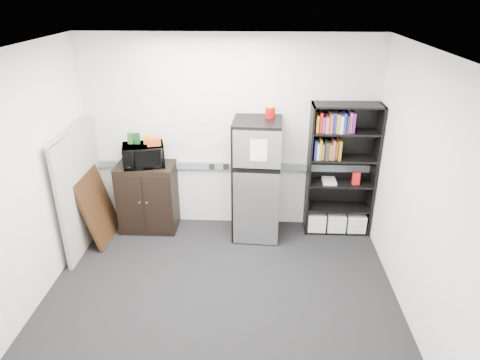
{
  "coord_description": "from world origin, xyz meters",
  "views": [
    {
      "loc": [
        0.4,
        -3.83,
        3.22
      ],
      "look_at": [
        0.18,
        0.9,
        1.06
      ],
      "focal_mm": 32.0,
      "sensor_mm": 36.0,
      "label": 1
    }
  ],
  "objects_px": {
    "cubicle_partition": "(81,189)",
    "cabinet": "(148,197)",
    "bookshelf": "(341,172)",
    "refrigerator": "(257,180)",
    "microwave": "(144,155)"
  },
  "relations": [
    {
      "from": "cabinet",
      "to": "microwave",
      "type": "distance_m",
      "value": 0.64
    },
    {
      "from": "microwave",
      "to": "refrigerator",
      "type": "distance_m",
      "value": 1.56
    },
    {
      "from": "microwave",
      "to": "cabinet",
      "type": "bearing_deg",
      "value": 74.82
    },
    {
      "from": "cubicle_partition",
      "to": "cabinet",
      "type": "bearing_deg",
      "value": 29.2
    },
    {
      "from": "bookshelf",
      "to": "refrigerator",
      "type": "relative_size",
      "value": 1.11
    },
    {
      "from": "refrigerator",
      "to": "bookshelf",
      "type": "bearing_deg",
      "value": 10.22
    },
    {
      "from": "cubicle_partition",
      "to": "cabinet",
      "type": "distance_m",
      "value": 0.92
    },
    {
      "from": "microwave",
      "to": "cubicle_partition",
      "type": "bearing_deg",
      "value": -166.91
    },
    {
      "from": "cubicle_partition",
      "to": "microwave",
      "type": "bearing_deg",
      "value": 28.27
    },
    {
      "from": "cabinet",
      "to": "refrigerator",
      "type": "bearing_deg",
      "value": -2.99
    },
    {
      "from": "cubicle_partition",
      "to": "refrigerator",
      "type": "bearing_deg",
      "value": 8.49
    },
    {
      "from": "microwave",
      "to": "bookshelf",
      "type": "bearing_deg",
      "value": -13.46
    },
    {
      "from": "bookshelf",
      "to": "cabinet",
      "type": "relative_size",
      "value": 1.88
    },
    {
      "from": "bookshelf",
      "to": "cabinet",
      "type": "bearing_deg",
      "value": -178.62
    },
    {
      "from": "cubicle_partition",
      "to": "cabinet",
      "type": "height_order",
      "value": "cubicle_partition"
    }
  ]
}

